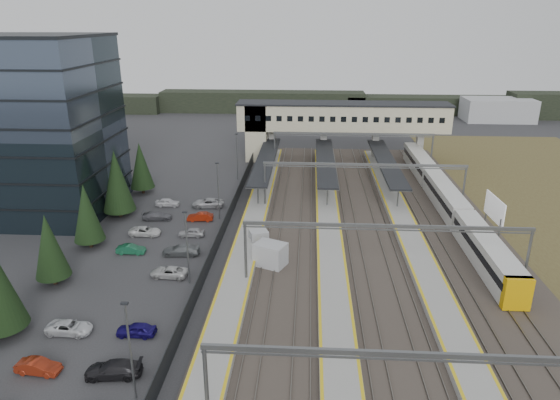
# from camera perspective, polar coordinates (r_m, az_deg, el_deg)

# --- Properties ---
(ground) EXTENTS (220.00, 220.00, 0.00)m
(ground) POSITION_cam_1_polar(r_m,az_deg,el_deg) (59.76, -1.00, -5.92)
(ground) COLOR #2B2B2D
(ground) RESTS_ON ground
(office_building) EXTENTS (24.30, 18.30, 24.30)m
(office_building) POSITION_cam_1_polar(r_m,az_deg,el_deg) (78.22, -27.86, 7.44)
(office_building) COLOR #384355
(office_building) RESTS_ON ground
(conifer_row) EXTENTS (4.42, 49.82, 9.50)m
(conifer_row) POSITION_cam_1_polar(r_m,az_deg,el_deg) (60.13, -22.74, -2.37)
(conifer_row) COLOR black
(conifer_row) RESTS_ON ground
(car_park) EXTENTS (10.47, 44.66, 1.29)m
(car_park) POSITION_cam_1_polar(r_m,az_deg,el_deg) (56.69, -14.72, -7.47)
(car_park) COLOR #B6B7BC
(car_park) RESTS_ON ground
(lampposts) EXTENTS (0.50, 53.25, 8.07)m
(lampposts) POSITION_cam_1_polar(r_m,az_deg,el_deg) (60.26, -8.54, -1.43)
(lampposts) COLOR #5D6062
(lampposts) RESTS_ON ground
(fence) EXTENTS (0.08, 90.00, 2.00)m
(fence) POSITION_cam_1_polar(r_m,az_deg,el_deg) (64.64, -6.42, -3.00)
(fence) COLOR #26282B
(fence) RESTS_ON ground
(relay_cabin_near) EXTENTS (4.02, 3.58, 2.76)m
(relay_cabin_near) POSITION_cam_1_polar(r_m,az_deg,el_deg) (55.81, -1.10, -6.31)
(relay_cabin_near) COLOR #A2A4A8
(relay_cabin_near) RESTS_ON ground
(relay_cabin_far) EXTENTS (2.61, 2.41, 1.94)m
(relay_cabin_far) POSITION_cam_1_polar(r_m,az_deg,el_deg) (61.01, -2.44, -4.37)
(relay_cabin_far) COLOR #A2A4A8
(relay_cabin_far) RESTS_ON ground
(rail_corridor) EXTENTS (34.00, 90.00, 0.92)m
(rail_corridor) POSITION_cam_1_polar(r_m,az_deg,el_deg) (64.22, 7.71, -3.91)
(rail_corridor) COLOR #39322C
(rail_corridor) RESTS_ON ground
(canopies) EXTENTS (23.10, 30.00, 3.28)m
(canopies) POSITION_cam_1_polar(r_m,az_deg,el_deg) (83.63, 5.22, 4.51)
(canopies) COLOR black
(canopies) RESTS_ON ground
(footbridge) EXTENTS (40.40, 6.40, 11.20)m
(footbridge) POSITION_cam_1_polar(r_m,az_deg,el_deg) (97.36, 5.49, 9.13)
(footbridge) COLOR #B5AC8D
(footbridge) RESTS_ON ground
(gantries) EXTENTS (28.40, 62.28, 7.17)m
(gantries) POSITION_cam_1_polar(r_m,az_deg,el_deg) (60.54, 10.59, 0.23)
(gantries) COLOR #5D6062
(gantries) RESTS_ON ground
(train) EXTENTS (2.61, 54.49, 3.28)m
(train) POSITION_cam_1_polar(r_m,az_deg,el_deg) (75.55, 18.40, 0.21)
(train) COLOR beige
(train) RESTS_ON ground
(billboard) EXTENTS (0.38, 6.06, 5.16)m
(billboard) POSITION_cam_1_polar(r_m,az_deg,el_deg) (68.41, 23.31, -1.04)
(billboard) COLOR #5D6062
(billboard) RESTS_ON ground
(treeline_far) EXTENTS (170.00, 19.00, 7.00)m
(treeline_far) POSITION_cam_1_polar(r_m,az_deg,el_deg) (148.98, 11.15, 10.66)
(treeline_far) COLOR black
(treeline_far) RESTS_ON ground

